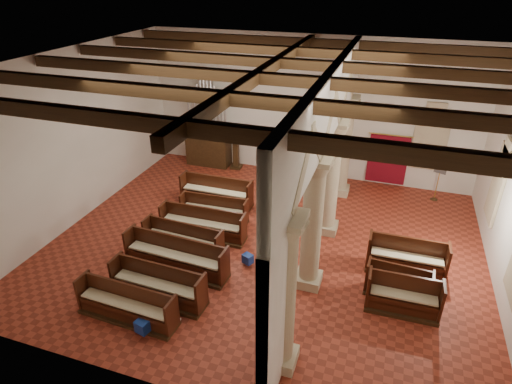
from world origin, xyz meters
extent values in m
plane|color=maroon|center=(0.00, 0.00, 0.00)|extent=(14.00, 14.00, 0.00)
plane|color=black|center=(0.00, 0.00, 6.00)|extent=(14.00, 14.00, 0.00)
cube|color=white|center=(0.00, 6.00, 3.00)|extent=(14.00, 0.02, 6.00)
cube|color=white|center=(0.00, -6.00, 3.00)|extent=(14.00, 0.02, 6.00)
cube|color=white|center=(-7.00, 0.00, 3.00)|extent=(0.02, 12.00, 6.00)
cube|color=#BBB28B|center=(1.80, -4.50, 0.15)|extent=(0.75, 0.75, 0.30)
cylinder|color=#BBB28B|center=(1.80, -4.50, 1.95)|extent=(0.56, 0.56, 3.30)
cube|color=#BBB28B|center=(1.80, -1.50, 0.15)|extent=(0.75, 0.75, 0.30)
cylinder|color=#BBB28B|center=(1.80, -1.50, 1.95)|extent=(0.56, 0.56, 3.30)
cube|color=#BBB28B|center=(1.80, 1.50, 0.15)|extent=(0.75, 0.75, 0.30)
cylinder|color=#BBB28B|center=(1.80, 1.50, 1.95)|extent=(0.56, 0.56, 3.30)
cube|color=#BBB28B|center=(1.80, 4.50, 0.15)|extent=(0.75, 0.75, 0.30)
cylinder|color=#BBB28B|center=(1.80, 4.50, 1.95)|extent=(0.56, 0.56, 3.30)
cube|color=white|center=(1.80, 0.00, 5.04)|extent=(0.25, 11.90, 1.93)
cube|color=#398067|center=(6.98, 2.50, 2.20)|extent=(0.03, 1.00, 2.20)
cube|color=#398067|center=(5.00, 5.98, 2.20)|extent=(1.00, 0.03, 2.20)
cube|color=#3D2713|center=(-4.50, 5.50, 0.90)|extent=(2.00, 0.80, 1.80)
cube|color=#3D2713|center=(-4.50, 5.50, 1.90)|extent=(2.10, 0.85, 0.20)
cube|color=#3E2913|center=(-3.14, 5.49, 0.06)|extent=(0.55, 0.55, 0.11)
cube|color=#3E2913|center=(-3.14, 5.49, 0.61)|extent=(0.27, 0.27, 1.23)
cube|color=#3E2913|center=(-3.14, 5.40, 1.29)|extent=(0.60, 0.50, 0.22)
cube|color=maroon|center=(3.50, 5.92, 1.15)|extent=(1.60, 0.06, 2.10)
cylinder|color=gold|center=(3.50, 5.90, 2.25)|extent=(1.80, 0.04, 0.04)
cone|color=#3D2713|center=(5.52, 5.18, 0.05)|extent=(0.31, 0.31, 0.10)
cylinder|color=gold|center=(5.52, 5.18, 1.02)|extent=(0.04, 0.04, 2.04)
cylinder|color=gold|center=(5.52, 5.18, 1.96)|extent=(0.24, 0.57, 0.03)
cube|color=navy|center=(5.52, 5.16, 1.53)|extent=(0.44, 0.18, 0.72)
cube|color=navy|center=(-1.76, -4.78, 0.27)|extent=(0.38, 0.34, 0.33)
cube|color=#153796|center=(-1.03, -3.11, 0.25)|extent=(0.35, 0.31, 0.30)
cube|color=#163A9A|center=(-0.18, -1.26, 0.25)|extent=(0.38, 0.35, 0.30)
cylinder|color=white|center=(-1.44, -4.07, 0.16)|extent=(0.87, 0.30, 0.09)
cylinder|color=silver|center=(-2.46, -3.38, 0.16)|extent=(0.88, 0.18, 0.09)
cube|color=#3D2713|center=(-2.43, -4.42, 0.05)|extent=(2.83, 0.80, 0.10)
cube|color=#441C0E|center=(-2.43, -4.47, 0.32)|extent=(2.67, 0.50, 0.44)
cube|color=#441C0E|center=(-2.43, -4.25, 0.56)|extent=(2.65, 0.18, 0.93)
cube|color=#441C0E|center=(-3.79, -4.41, 0.56)|extent=(0.09, 0.59, 0.93)
cube|color=#441C0E|center=(-1.06, -4.41, 0.56)|extent=(0.09, 0.59, 0.93)
cube|color=beige|center=(-2.43, -4.47, 0.56)|extent=(2.56, 0.46, 0.05)
cube|color=#3D2713|center=(-2.02, -3.51, 0.05)|extent=(2.79, 0.84, 0.11)
cube|color=#3B200C|center=(-2.02, -3.56, 0.34)|extent=(2.62, 0.52, 0.47)
cube|color=#3B200C|center=(-2.02, -3.32, 0.61)|extent=(2.61, 0.17, 1.00)
cube|color=#3B200C|center=(-3.36, -3.49, 0.61)|extent=(0.10, 0.63, 1.00)
cube|color=#3B200C|center=(-0.67, -3.49, 0.61)|extent=(0.10, 0.63, 1.00)
cube|color=beige|center=(-2.02, -3.56, 0.61)|extent=(2.52, 0.47, 0.05)
cube|color=#3D2713|center=(-2.17, -2.19, 0.05)|extent=(3.36, 0.93, 0.11)
cube|color=#3A170C|center=(-2.17, -2.24, 0.35)|extent=(3.19, 0.60, 0.49)
cube|color=#3A170C|center=(-2.17, -1.99, 0.62)|extent=(3.17, 0.24, 1.02)
cube|color=#3A170C|center=(-3.79, -2.17, 0.62)|extent=(0.11, 0.65, 1.02)
cube|color=#3A170C|center=(-0.54, -2.17, 0.62)|extent=(0.11, 0.65, 1.02)
cube|color=beige|center=(-2.17, -2.24, 0.62)|extent=(3.06, 0.55, 0.05)
cube|color=#3D2713|center=(-2.40, -1.28, 0.05)|extent=(2.74, 0.84, 0.10)
cube|color=#39120C|center=(-2.40, -1.33, 0.32)|extent=(2.57, 0.53, 0.44)
cube|color=#39120C|center=(-2.40, -1.10, 0.57)|extent=(2.56, 0.21, 0.94)
cube|color=#39120C|center=(-3.72, -1.26, 0.57)|extent=(0.10, 0.59, 0.94)
cube|color=#39120C|center=(-1.08, -1.26, 0.57)|extent=(0.10, 0.59, 0.94)
cube|color=beige|center=(-2.40, -1.33, 0.57)|extent=(2.47, 0.49, 0.05)
cube|color=#3D2713|center=(-2.19, -0.21, 0.05)|extent=(3.02, 0.77, 0.10)
cube|color=#3F1E0D|center=(-2.19, -0.26, 0.33)|extent=(2.87, 0.46, 0.46)
cube|color=#3F1E0D|center=(-2.19, -0.02, 0.58)|extent=(2.86, 0.13, 0.96)
cube|color=#3F1E0D|center=(-3.66, -0.19, 0.58)|extent=(0.08, 0.61, 0.96)
cube|color=#3F1E0D|center=(-0.72, -0.19, 0.58)|extent=(0.08, 0.61, 0.96)
cube|color=beige|center=(-2.19, -0.26, 0.58)|extent=(2.75, 0.42, 0.05)
cube|color=#3D2713|center=(-2.22, 0.85, 0.05)|extent=(2.52, 0.79, 0.09)
cube|color=#40150D|center=(-2.22, 0.80, 0.31)|extent=(2.35, 0.50, 0.42)
cube|color=#40150D|center=(-2.22, 1.01, 0.54)|extent=(2.34, 0.19, 0.89)
cube|color=#40150D|center=(-3.43, 0.86, 0.54)|extent=(0.10, 0.57, 0.89)
cube|color=#40150D|center=(-1.02, 0.86, 0.54)|extent=(0.10, 0.57, 0.89)
cube|color=beige|center=(-2.22, 0.80, 0.54)|extent=(2.26, 0.46, 0.05)
cube|color=#3D2713|center=(-2.64, 2.03, 0.05)|extent=(2.85, 0.76, 0.11)
cube|color=#42210E|center=(-2.64, 1.98, 0.35)|extent=(2.70, 0.44, 0.49)
cube|color=#42210E|center=(-2.64, 2.23, 0.62)|extent=(2.70, 0.08, 1.02)
cube|color=#42210E|center=(-4.03, 2.06, 0.62)|extent=(0.08, 0.65, 1.02)
cube|color=#42210E|center=(-1.25, 2.06, 0.62)|extent=(0.08, 0.65, 1.02)
cube|color=beige|center=(-2.64, 1.98, 0.62)|extent=(2.59, 0.40, 0.05)
cube|color=#3D2713|center=(4.46, -1.81, 0.05)|extent=(1.94, 0.76, 0.10)
cube|color=#3F230D|center=(4.46, -1.86, 0.34)|extent=(1.79, 0.45, 0.47)
cube|color=#3F230D|center=(4.46, -1.63, 0.60)|extent=(1.78, 0.11, 0.98)
cube|color=#3F230D|center=(3.52, -1.79, 0.60)|extent=(0.08, 0.62, 0.98)
cube|color=#3F230D|center=(5.39, -1.79, 0.60)|extent=(0.08, 0.62, 0.98)
cube|color=beige|center=(4.46, -1.86, 0.60)|extent=(1.72, 0.41, 0.05)
cube|color=#3D2713|center=(4.30, -1.22, 0.05)|extent=(1.82, 0.74, 0.09)
cube|color=#3E240D|center=(4.30, -1.27, 0.30)|extent=(1.65, 0.46, 0.41)
cube|color=#3E240D|center=(4.30, -1.06, 0.53)|extent=(1.64, 0.15, 0.88)
cube|color=#3E240D|center=(3.44, -1.20, 0.53)|extent=(0.09, 0.56, 0.88)
cube|color=#3E240D|center=(5.16, -1.20, 0.53)|extent=(0.09, 0.56, 0.88)
cube|color=beige|center=(4.30, -1.27, 0.53)|extent=(1.59, 0.42, 0.05)
cube|color=#3D2713|center=(4.49, -0.05, 0.05)|extent=(2.33, 0.81, 0.11)
cube|color=#43240E|center=(4.49, -0.10, 0.36)|extent=(2.17, 0.48, 0.49)
cube|color=#43240E|center=(4.49, 0.15, 0.63)|extent=(2.16, 0.12, 1.04)
cube|color=#43240E|center=(3.37, -0.02, 0.63)|extent=(0.09, 0.66, 1.04)
cube|color=#43240E|center=(5.61, -0.02, 0.63)|extent=(0.09, 0.66, 1.04)
cube|color=beige|center=(4.49, -0.10, 0.63)|extent=(2.08, 0.43, 0.05)
camera|label=1|loc=(3.50, -11.41, 8.35)|focal=30.00mm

